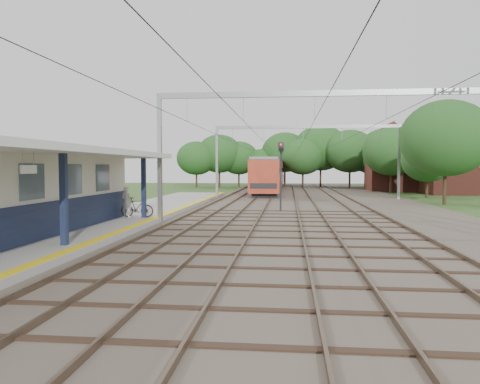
{
  "coord_description": "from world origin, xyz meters",
  "views": [
    {
      "loc": [
        1.9,
        -9.49,
        3.07
      ],
      "look_at": [
        -0.98,
        17.93,
        1.6
      ],
      "focal_mm": 35.0,
      "sensor_mm": 36.0,
      "label": 1
    }
  ],
  "objects": [
    {
      "name": "house_far",
      "position": [
        16.0,
        52.0,
        3.23
      ],
      "size": [
        8.0,
        6.12,
        8.66
      ],
      "color": "brown",
      "rests_on": "ground"
    },
    {
      "name": "station_building",
      "position": [
        -8.88,
        7.0,
        2.04
      ],
      "size": [
        3.41,
        18.0,
        3.4
      ],
      "color": "beige",
      "rests_on": "platform"
    },
    {
      "name": "canopy",
      "position": [
        -7.77,
        6.0,
        3.64
      ],
      "size": [
        6.4,
        20.0,
        3.44
      ],
      "color": "#111A38",
      "rests_on": "platform"
    },
    {
      "name": "catenary_system",
      "position": [
        3.39,
        25.28,
        5.51
      ],
      "size": [
        17.22,
        88.0,
        7.0
      ],
      "color": "gray",
      "rests_on": "ground"
    },
    {
      "name": "house_near",
      "position": [
        21.0,
        46.0,
        2.99
      ],
      "size": [
        7.0,
        6.12,
        7.89
      ],
      "color": "brown",
      "rests_on": "ground"
    },
    {
      "name": "platform",
      "position": [
        -7.5,
        14.0,
        0.17
      ],
      "size": [
        5.0,
        52.0,
        0.35
      ],
      "primitive_type": "cube",
      "color": "gray",
      "rests_on": "ground"
    },
    {
      "name": "tree_band",
      "position": [
        3.84,
        57.12,
        4.92
      ],
      "size": [
        31.72,
        30.88,
        8.82
      ],
      "color": "#382619",
      "rests_on": "ground"
    },
    {
      "name": "yellow_stripe",
      "position": [
        -5.25,
        14.0,
        0.35
      ],
      "size": [
        0.45,
        52.0,
        0.01
      ],
      "primitive_type": "cube",
      "color": "yellow",
      "rests_on": "platform"
    },
    {
      "name": "ballast_bed",
      "position": [
        4.0,
        30.0,
        0.05
      ],
      "size": [
        18.0,
        90.0,
        0.1
      ],
      "primitive_type": "cube",
      "color": "#473D33",
      "rests_on": "ground"
    },
    {
      "name": "signal_post",
      "position": [
        1.35,
        21.94,
        3.06
      ],
      "size": [
        0.37,
        0.32,
        4.72
      ],
      "rotation": [
        0.0,
        0.0,
        0.37
      ],
      "color": "black",
      "rests_on": "ground"
    },
    {
      "name": "person",
      "position": [
        -6.86,
        15.0,
        1.19
      ],
      "size": [
        0.71,
        0.59,
        1.68
      ],
      "primitive_type": "imported",
      "rotation": [
        0.0,
        0.0,
        2.78
      ],
      "color": "beige",
      "rests_on": "platform"
    },
    {
      "name": "train",
      "position": [
        -0.5,
        53.41,
        2.21
      ],
      "size": [
        3.02,
        37.64,
        3.96
      ],
      "color": "black",
      "rests_on": "ballast_bed"
    },
    {
      "name": "rail_tracks",
      "position": [
        1.5,
        30.0,
        0.18
      ],
      "size": [
        11.8,
        88.0,
        0.15
      ],
      "color": "brown",
      "rests_on": "ballast_bed"
    },
    {
      "name": "ground",
      "position": [
        0.0,
        0.0,
        0.0
      ],
      "size": [
        160.0,
        160.0,
        0.0
      ],
      "primitive_type": "plane",
      "color": "#2D4C1E",
      "rests_on": "ground"
    },
    {
      "name": "bicycle",
      "position": [
        -6.29,
        15.0,
        0.89
      ],
      "size": [
        1.83,
        0.57,
        1.09
      ],
      "primitive_type": "imported",
      "rotation": [
        0.0,
        0.0,
        1.6
      ],
      "color": "black",
      "rests_on": "platform"
    }
  ]
}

